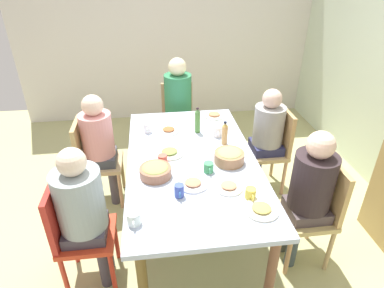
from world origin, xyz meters
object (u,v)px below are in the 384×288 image
object	(u,v)px
bottle_0	(225,134)
chair_2	(273,146)
chair_4	(316,208)
cup_0	(251,193)
plate_0	(261,209)
bottle_1	(198,121)
cup_5	(209,167)
cup_1	(147,128)
bowl_1	(155,171)
dining_table	(192,166)
chair_0	(93,158)
person_0	(99,141)
plate_5	(170,152)
plate_2	(229,187)
person_2	(267,131)
cup_2	(179,191)
plate_3	(214,115)
cup_6	(134,218)
chair_1	(178,115)
chair_3	(75,230)
cup_4	(217,131)
plate_1	(169,130)
bowl_0	(229,156)
plate_4	(193,184)
person_3	(83,207)
person_1	(178,100)
person_4	(310,188)
cup_3	(163,159)

from	to	relation	value
bottle_0	chair_2	bearing A→B (deg)	114.08
chair_4	cup_0	world-z (taller)	chair_4
plate_0	bottle_1	distance (m)	1.23
cup_0	cup_5	world-z (taller)	cup_5
cup_0	cup_1	distance (m)	1.32
chair_2	plate_0	world-z (taller)	chair_2
bowl_1	cup_5	bearing A→B (deg)	90.67
dining_table	chair_0	xyz separation A→B (m)	(-0.49, -0.92, -0.15)
dining_table	person_0	distance (m)	0.97
person_0	plate_0	xyz separation A→B (m)	(1.20, 1.22, 0.05)
person_0	plate_5	xyz separation A→B (m)	(0.38, 0.65, 0.05)
plate_2	bowl_1	xyz separation A→B (m)	(-0.23, -0.54, 0.04)
person_2	plate_2	size ratio (longest dim) A/B	5.28
cup_2	plate_3	bearing A→B (deg)	158.89
cup_6	plate_2	bearing A→B (deg)	112.43
chair_0	chair_1	xyz separation A→B (m)	(-0.87, 0.92, 0.00)
cup_0	person_2	bearing A→B (deg)	155.37
person_0	chair_1	bearing A→B (deg)	136.34
bowl_1	plate_0	bearing A→B (deg)	54.42
chair_3	cup_4	distance (m)	1.52
cup_4	bottle_0	distance (m)	0.17
chair_4	plate_1	xyz separation A→B (m)	(-1.03, -1.09, 0.23)
cup_1	bottle_1	world-z (taller)	bottle_1
bowl_0	cup_6	distance (m)	1.00
chair_1	bottle_0	size ratio (longest dim) A/B	4.02
chair_1	bottle_0	xyz separation A→B (m)	(1.14, 0.33, 0.33)
plate_3	plate_4	size ratio (longest dim) A/B	0.99
person_2	cup_6	distance (m)	1.78
chair_2	bottle_1	bearing A→B (deg)	-89.51
cup_0	cup_2	xyz separation A→B (m)	(-0.08, -0.50, 0.01)
plate_3	cup_4	world-z (taller)	cup_4
cup_0	chair_1	bearing A→B (deg)	-169.78
person_0	plate_4	bearing A→B (deg)	42.84
cup_1	person_3	bearing A→B (deg)	-24.10
plate_3	cup_6	world-z (taller)	cup_6
chair_1	plate_2	bearing A→B (deg)	6.99
chair_1	cup_6	bearing A→B (deg)	-12.72
dining_table	bowl_0	distance (m)	0.34
cup_5	person_0	bearing A→B (deg)	-126.45
plate_4	plate_3	bearing A→B (deg)	161.86
plate_1	bowl_0	xyz separation A→B (m)	(0.61, 0.47, 0.04)
person_1	chair_4	world-z (taller)	person_1
person_1	person_2	world-z (taller)	person_1
person_0	chair_4	bearing A→B (deg)	60.70
chair_1	plate_1	world-z (taller)	chair_1
plate_1	chair_3	bearing A→B (deg)	-36.57
plate_3	cup_4	size ratio (longest dim) A/B	1.79
person_3	person_4	xyz separation A→B (m)	(0.00, 1.67, 0.00)
person_2	chair_4	distance (m)	1.01
cup_3	cup_5	world-z (taller)	cup_5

